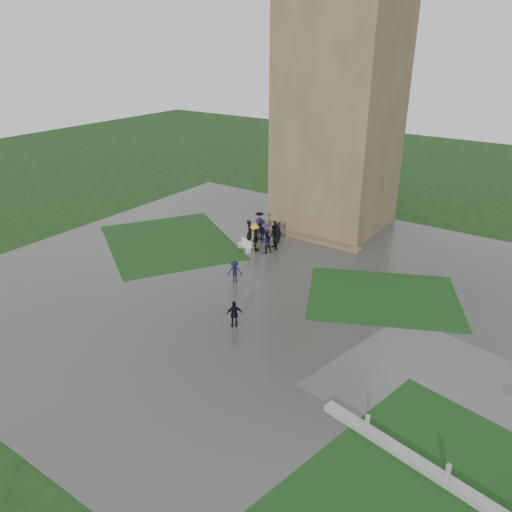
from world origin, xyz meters
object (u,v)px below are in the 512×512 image
Objects in this scene: pedestrian_mid at (235,272)px; tower at (340,115)px; pedestrian_near at (234,314)px; bench at (245,245)px.

tower is at bearing 55.29° from pedestrian_mid.
bench is at bearing -102.17° from pedestrian_near.
pedestrian_near reaches higher than bench.
bench is 5.20m from pedestrian_mid.
bench is 10.60m from pedestrian_near.
pedestrian_mid is at bearing -98.09° from pedestrian_near.
pedestrian_mid is 5.43m from pedestrian_near.
bench is at bearing 84.77° from pedestrian_mid.
tower is 11.56× the size of pedestrian_near.
tower is at bearing 97.71° from bench.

